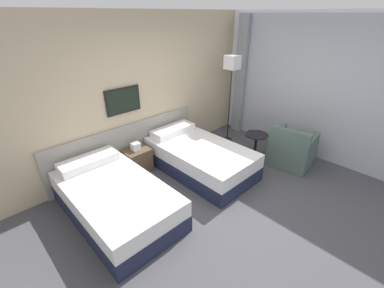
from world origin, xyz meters
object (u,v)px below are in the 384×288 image
at_px(bed_near_door, 115,199).
at_px(nightstand, 137,160).
at_px(floor_lamp, 232,69).
at_px(bed_near_window, 199,157).
at_px(armchair, 292,150).
at_px(side_table, 256,143).

xyz_separation_m(bed_near_door, nightstand, (0.86, 0.75, -0.03)).
distance_m(bed_near_door, floor_lamp, 3.40).
height_order(bed_near_window, armchair, armchair).
distance_m(bed_near_door, armchair, 3.34).
relative_size(bed_near_window, side_table, 3.36).
bearing_deg(nightstand, floor_lamp, -7.91).
height_order(bed_near_door, side_table, bed_near_door).
bearing_deg(bed_near_window, floor_lamp, 17.81).
height_order(bed_near_window, nightstand, bed_near_window).
relative_size(bed_near_door, armchair, 2.26).
relative_size(side_table, armchair, 0.67).
relative_size(bed_near_door, side_table, 3.36).
relative_size(bed_near_door, nightstand, 3.39).
xyz_separation_m(bed_near_door, side_table, (2.72, -0.54, 0.15)).
relative_size(floor_lamp, armchair, 2.14).
height_order(bed_near_window, side_table, bed_near_window).
distance_m(floor_lamp, side_table, 1.60).
relative_size(bed_near_door, floor_lamp, 1.05).
bearing_deg(nightstand, bed_near_door, -138.88).
height_order(nightstand, side_table, side_table).
bearing_deg(bed_near_door, armchair, -18.84).
height_order(bed_near_door, armchair, armchair).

